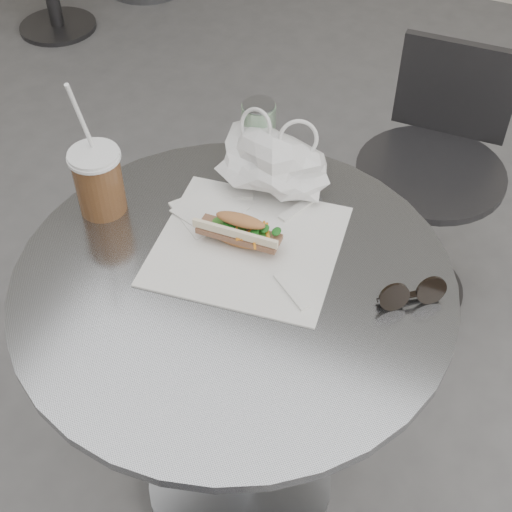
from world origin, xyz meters
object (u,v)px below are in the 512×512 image
at_px(banh_mi, 240,231).
at_px(iced_coffee, 98,180).
at_px(drink_can, 259,132).
at_px(sunglasses, 412,295).
at_px(chair_far, 426,200).
at_px(cafe_table, 237,371).

xyz_separation_m(banh_mi, iced_coffee, (-0.27, -0.02, 0.03)).
bearing_deg(drink_can, banh_mi, -72.54).
relative_size(iced_coffee, drink_can, 2.17).
relative_size(banh_mi, iced_coffee, 0.68).
xyz_separation_m(banh_mi, sunglasses, (0.31, -0.00, -0.01)).
bearing_deg(chair_far, iced_coffee, 55.56).
distance_m(cafe_table, iced_coffee, 0.46).
relative_size(cafe_table, drink_can, 5.96).
relative_size(chair_far, iced_coffee, 2.66).
bearing_deg(banh_mi, iced_coffee, -179.14).
height_order(cafe_table, chair_far, cafe_table).
bearing_deg(chair_far, banh_mi, 72.24).
distance_m(chair_far, iced_coffee, 1.02).
bearing_deg(chair_far, cafe_table, 75.30).
distance_m(cafe_table, chair_far, 0.85).
xyz_separation_m(chair_far, sunglasses, (0.11, -0.74, 0.43)).
distance_m(chair_far, drink_can, 0.74).
bearing_deg(banh_mi, cafe_table, -75.51).
height_order(chair_far, iced_coffee, iced_coffee).
bearing_deg(cafe_table, drink_can, 107.62).
bearing_deg(iced_coffee, banh_mi, 4.51).
height_order(sunglasses, drink_can, drink_can).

